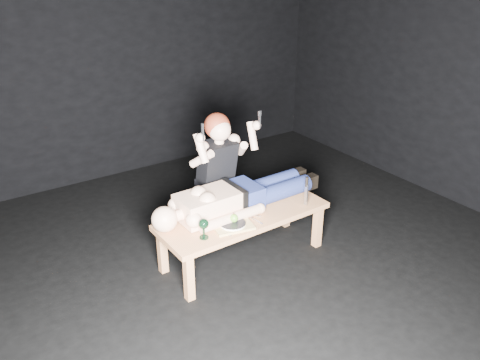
% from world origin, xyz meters
% --- Properties ---
extents(ground, '(5.00, 5.00, 0.00)m').
position_xyz_m(ground, '(0.00, 0.00, 0.00)').
color(ground, black).
rests_on(ground, ground).
extents(back_wall, '(5.00, 0.00, 5.00)m').
position_xyz_m(back_wall, '(0.00, 2.50, 1.50)').
color(back_wall, black).
rests_on(back_wall, ground).
extents(table, '(1.51, 0.59, 0.45)m').
position_xyz_m(table, '(-0.03, 0.13, 0.23)').
color(table, tan).
rests_on(table, ground).
extents(lying_man, '(1.55, 0.50, 0.27)m').
position_xyz_m(lying_man, '(0.01, 0.25, 0.59)').
color(lying_man, '#D3A687').
rests_on(lying_man, table).
extents(kneeling_woman, '(0.68, 0.77, 1.28)m').
position_xyz_m(kneeling_woman, '(-0.04, 0.62, 0.64)').
color(kneeling_woman, black).
rests_on(kneeling_woman, ground).
extents(serving_tray, '(0.36, 0.29, 0.02)m').
position_xyz_m(serving_tray, '(-0.23, -0.01, 0.46)').
color(serving_tray, tan).
rests_on(serving_tray, table).
extents(plate, '(0.25, 0.25, 0.02)m').
position_xyz_m(plate, '(-0.23, -0.01, 0.48)').
color(plate, white).
rests_on(plate, serving_tray).
extents(apple, '(0.07, 0.07, 0.07)m').
position_xyz_m(apple, '(-0.21, 0.00, 0.52)').
color(apple, '#589D20').
rests_on(apple, plate).
extents(goblet, '(0.08, 0.08, 0.17)m').
position_xyz_m(goblet, '(-0.51, -0.03, 0.53)').
color(goblet, black).
rests_on(goblet, table).
extents(fork_flat, '(0.03, 0.16, 0.01)m').
position_xyz_m(fork_flat, '(-0.33, -0.05, 0.45)').
color(fork_flat, '#B2B2B7').
rests_on(fork_flat, table).
extents(knife_flat, '(0.03, 0.16, 0.01)m').
position_xyz_m(knife_flat, '(-0.01, -0.03, 0.45)').
color(knife_flat, '#B2B2B7').
rests_on(knife_flat, table).
extents(spoon_flat, '(0.11, 0.14, 0.01)m').
position_xyz_m(spoon_flat, '(0.01, 0.06, 0.45)').
color(spoon_flat, '#B2B2B7').
rests_on(spoon_flat, table).
extents(carving_knife, '(0.04, 0.04, 0.28)m').
position_xyz_m(carving_knife, '(0.50, -0.06, 0.59)').
color(carving_knife, '#B2B2B7').
rests_on(carving_knife, table).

